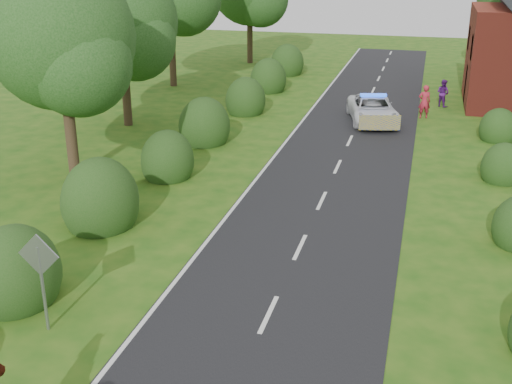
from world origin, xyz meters
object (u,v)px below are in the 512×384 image
(pedestrian_red, at_px, (424,102))
(road_sign, at_px, (40,268))
(police_van, at_px, (373,109))
(pedestrian_purple, at_px, (443,93))

(pedestrian_red, bearing_deg, road_sign, 56.19)
(road_sign, relative_size, pedestrian_red, 1.41)
(road_sign, distance_m, pedestrian_red, 24.88)
(police_van, relative_size, pedestrian_red, 2.96)
(police_van, xyz_separation_m, pedestrian_purple, (3.57, 4.62, 0.11))
(police_van, height_order, pedestrian_purple, pedestrian_purple)
(road_sign, height_order, pedestrian_red, road_sign)
(police_van, distance_m, pedestrian_purple, 5.84)
(road_sign, bearing_deg, pedestrian_red, 70.59)
(pedestrian_red, height_order, pedestrian_purple, pedestrian_red)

